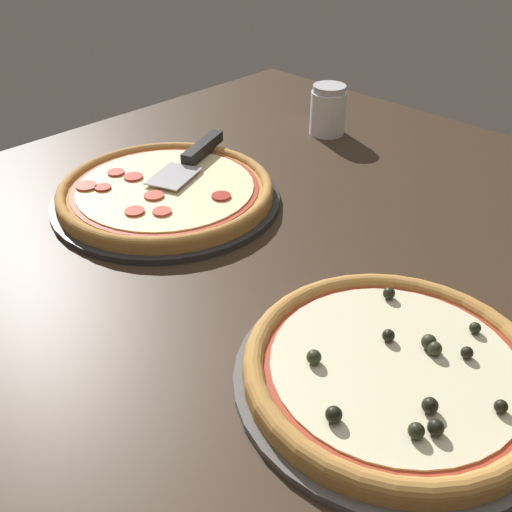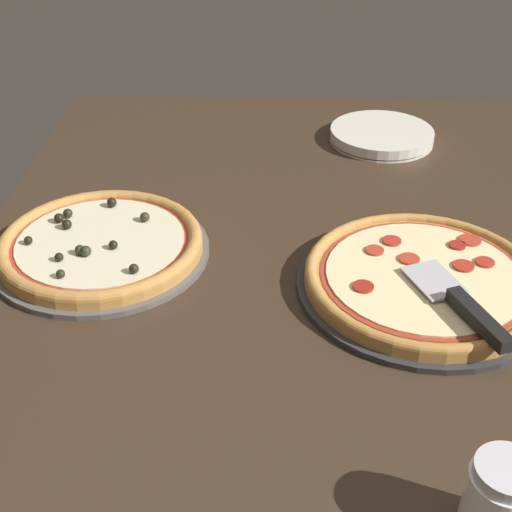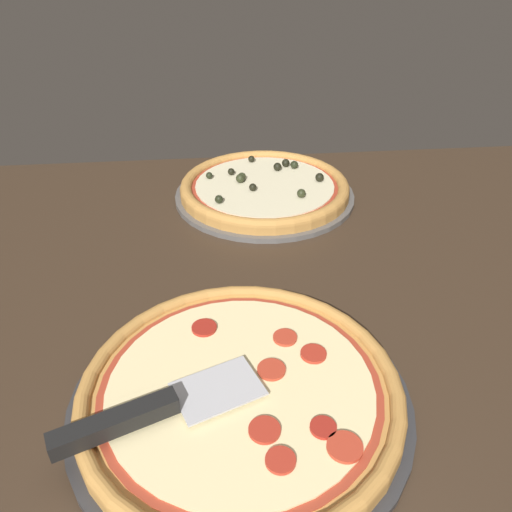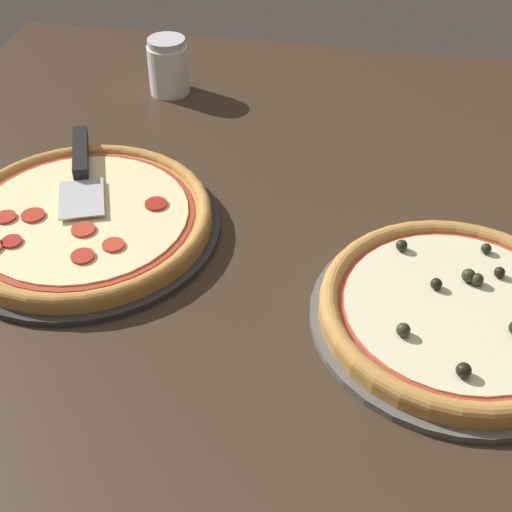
# 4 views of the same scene
# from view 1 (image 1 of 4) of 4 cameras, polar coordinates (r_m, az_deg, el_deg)

# --- Properties ---
(ground_plane) EXTENTS (1.52, 1.15, 0.04)m
(ground_plane) POSITION_cam_1_polar(r_m,az_deg,el_deg) (0.92, -5.00, -0.59)
(ground_plane) COLOR #38281C
(pizza_pan_front) EXTENTS (0.39, 0.39, 0.01)m
(pizza_pan_front) POSITION_cam_1_polar(r_m,az_deg,el_deg) (1.05, -8.50, 5.36)
(pizza_pan_front) COLOR #2D2D30
(pizza_pan_front) RESTS_ON ground_plane
(pizza_front) EXTENTS (0.37, 0.37, 0.03)m
(pizza_front) POSITION_cam_1_polar(r_m,az_deg,el_deg) (1.04, -8.60, 6.24)
(pizza_front) COLOR #B77F3D
(pizza_front) RESTS_ON pizza_pan_front
(pizza_pan_back) EXTENTS (0.36, 0.36, 0.01)m
(pizza_pan_back) POSITION_cam_1_polar(r_m,az_deg,el_deg) (0.71, 12.84, -11.35)
(pizza_pan_back) COLOR #565451
(pizza_pan_back) RESTS_ON ground_plane
(pizza_back) EXTENTS (0.34, 0.34, 0.04)m
(pizza_back) POSITION_cam_1_polar(r_m,az_deg,el_deg) (0.70, 13.04, -10.33)
(pizza_back) COLOR #B77F3D
(pizza_back) RESTS_ON pizza_pan_back
(serving_spatula) EXTENTS (0.22, 0.12, 0.02)m
(serving_spatula) POSITION_cam_1_polar(r_m,az_deg,el_deg) (1.12, -5.63, 9.76)
(serving_spatula) COLOR #B7B7BC
(serving_spatula) RESTS_ON pizza_front
(parmesan_shaker) EXTENTS (0.08, 0.08, 0.10)m
(parmesan_shaker) POSITION_cam_1_polar(r_m,az_deg,el_deg) (1.31, 6.87, 13.63)
(parmesan_shaker) COLOR white
(parmesan_shaker) RESTS_ON ground_plane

